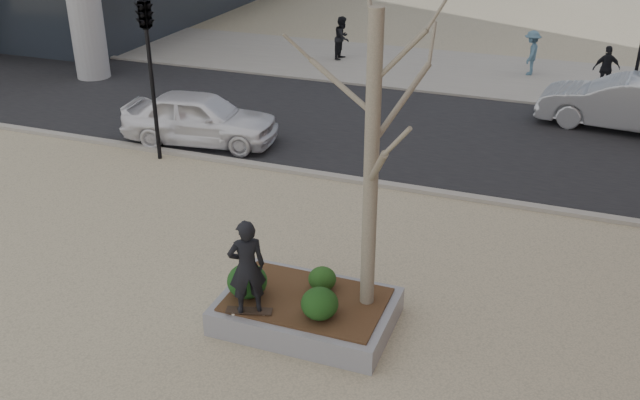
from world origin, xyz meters
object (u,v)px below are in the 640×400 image
at_px(planter, 307,311).
at_px(skateboarder, 247,267).
at_px(skateboard, 249,312).
at_px(police_car, 200,118).

height_order(planter, skateboarder, skateboarder).
height_order(skateboard, skateboarder, skateboarder).
xyz_separation_m(planter, skateboarder, (-0.76, -0.71, 1.15)).
relative_size(planter, skateboarder, 1.77).
bearing_deg(skateboard, skateboarder, 0.00).
distance_m(planter, skateboard, 1.07).
bearing_deg(skateboarder, skateboard, 180.00).
bearing_deg(police_car, skateboard, -153.45).
bearing_deg(skateboarder, planter, -170.92).
distance_m(skateboard, skateboarder, 0.89).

